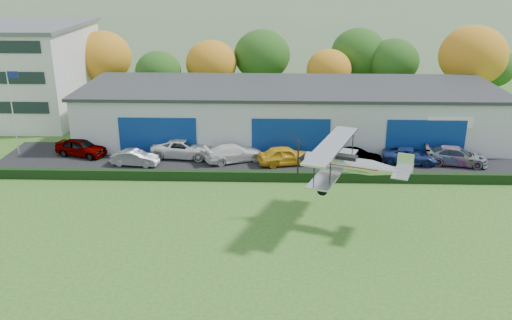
{
  "coord_description": "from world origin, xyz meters",
  "views": [
    {
      "loc": [
        3.32,
        -24.8,
        16.66
      ],
      "look_at": [
        2.2,
        11.56,
        3.47
      ],
      "focal_mm": 38.32,
      "sensor_mm": 36.0,
      "label": 1
    }
  ],
  "objects_px": {
    "flagpole": "(13,104)",
    "car_2": "(184,149)",
    "car_4": "(285,156)",
    "car_1": "(135,158)",
    "car_5": "(356,157)",
    "car_6": "(410,156)",
    "biplane": "(348,163)",
    "car_0": "(81,147)",
    "car_7": "(456,156)",
    "hangar": "(289,112)",
    "car_3": "(234,153)"
  },
  "relations": [
    {
      "from": "car_1",
      "to": "car_4",
      "type": "bearing_deg",
      "value": -80.89
    },
    {
      "from": "car_1",
      "to": "flagpole",
      "type": "bearing_deg",
      "value": 83.22
    },
    {
      "from": "car_0",
      "to": "car_7",
      "type": "distance_m",
      "value": 33.42
    },
    {
      "from": "car_1",
      "to": "car_4",
      "type": "relative_size",
      "value": 0.86
    },
    {
      "from": "car_0",
      "to": "car_6",
      "type": "bearing_deg",
      "value": -74.03
    },
    {
      "from": "car_0",
      "to": "biplane",
      "type": "bearing_deg",
      "value": -102.18
    },
    {
      "from": "car_0",
      "to": "hangar",
      "type": "bearing_deg",
      "value": -53.81
    },
    {
      "from": "car_3",
      "to": "car_4",
      "type": "height_order",
      "value": "car_4"
    },
    {
      "from": "car_6",
      "to": "car_4",
      "type": "bearing_deg",
      "value": 105.17
    },
    {
      "from": "car_4",
      "to": "flagpole",
      "type": "bearing_deg",
      "value": 72.84
    },
    {
      "from": "flagpole",
      "to": "car_2",
      "type": "height_order",
      "value": "flagpole"
    },
    {
      "from": "car_6",
      "to": "biplane",
      "type": "relative_size",
      "value": 0.55
    },
    {
      "from": "hangar",
      "to": "car_7",
      "type": "height_order",
      "value": "hangar"
    },
    {
      "from": "hangar",
      "to": "car_2",
      "type": "height_order",
      "value": "hangar"
    },
    {
      "from": "car_0",
      "to": "car_4",
      "type": "relative_size",
      "value": 1.0
    },
    {
      "from": "flagpole",
      "to": "car_7",
      "type": "xyz_separation_m",
      "value": [
        39.24,
        -1.58,
        -3.96
      ]
    },
    {
      "from": "car_3",
      "to": "car_4",
      "type": "relative_size",
      "value": 1.1
    },
    {
      "from": "hangar",
      "to": "car_3",
      "type": "xyz_separation_m",
      "value": [
        -5.02,
        -7.34,
        -1.85
      ]
    },
    {
      "from": "biplane",
      "to": "car_0",
      "type": "bearing_deg",
      "value": 170.81
    },
    {
      "from": "car_0",
      "to": "car_5",
      "type": "relative_size",
      "value": 1.08
    },
    {
      "from": "hangar",
      "to": "flagpole",
      "type": "relative_size",
      "value": 5.08
    },
    {
      "from": "car_1",
      "to": "biplane",
      "type": "height_order",
      "value": "biplane"
    },
    {
      "from": "car_7",
      "to": "biplane",
      "type": "relative_size",
      "value": 0.62
    },
    {
      "from": "car_5",
      "to": "biplane",
      "type": "relative_size",
      "value": 0.51
    },
    {
      "from": "car_1",
      "to": "car_7",
      "type": "bearing_deg",
      "value": -81.39
    },
    {
      "from": "car_7",
      "to": "biplane",
      "type": "height_order",
      "value": "biplane"
    },
    {
      "from": "car_6",
      "to": "car_1",
      "type": "bearing_deg",
      "value": 104.58
    },
    {
      "from": "flagpole",
      "to": "car_1",
      "type": "relative_size",
      "value": 1.97
    },
    {
      "from": "car_1",
      "to": "car_3",
      "type": "relative_size",
      "value": 0.78
    },
    {
      "from": "biplane",
      "to": "flagpole",
      "type": "bearing_deg",
      "value": 175.72
    },
    {
      "from": "hangar",
      "to": "car_5",
      "type": "distance_m",
      "value": 10.03
    },
    {
      "from": "car_7",
      "to": "car_0",
      "type": "bearing_deg",
      "value": 99.2
    },
    {
      "from": "car_1",
      "to": "car_2",
      "type": "relative_size",
      "value": 0.71
    },
    {
      "from": "car_2",
      "to": "biplane",
      "type": "xyz_separation_m",
      "value": [
        12.91,
        -12.85,
        3.49
      ]
    },
    {
      "from": "flagpole",
      "to": "car_2",
      "type": "bearing_deg",
      "value": -1.49
    },
    {
      "from": "car_6",
      "to": "car_2",
      "type": "bearing_deg",
      "value": 98.76
    },
    {
      "from": "car_2",
      "to": "car_5",
      "type": "height_order",
      "value": "car_2"
    },
    {
      "from": "car_0",
      "to": "biplane",
      "type": "distance_m",
      "value": 26.03
    },
    {
      "from": "car_6",
      "to": "car_3",
      "type": "bearing_deg",
      "value": 101.56
    },
    {
      "from": "car_2",
      "to": "car_4",
      "type": "height_order",
      "value": "car_4"
    },
    {
      "from": "flagpole",
      "to": "biplane",
      "type": "bearing_deg",
      "value": -25.19
    },
    {
      "from": "car_2",
      "to": "car_5",
      "type": "bearing_deg",
      "value": -90.1
    },
    {
      "from": "car_4",
      "to": "car_6",
      "type": "relative_size",
      "value": 1.0
    },
    {
      "from": "flagpole",
      "to": "car_6",
      "type": "relative_size",
      "value": 1.68
    },
    {
      "from": "car_0",
      "to": "car_5",
      "type": "distance_m",
      "value": 24.75
    },
    {
      "from": "flagpole",
      "to": "car_1",
      "type": "distance_m",
      "value": 12.35
    },
    {
      "from": "car_5",
      "to": "car_6",
      "type": "bearing_deg",
      "value": -71.08
    },
    {
      "from": "car_4",
      "to": "car_2",
      "type": "bearing_deg",
      "value": 67.44
    },
    {
      "from": "car_2",
      "to": "biplane",
      "type": "relative_size",
      "value": 0.67
    },
    {
      "from": "car_3",
      "to": "car_0",
      "type": "bearing_deg",
      "value": 62.83
    }
  ]
}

